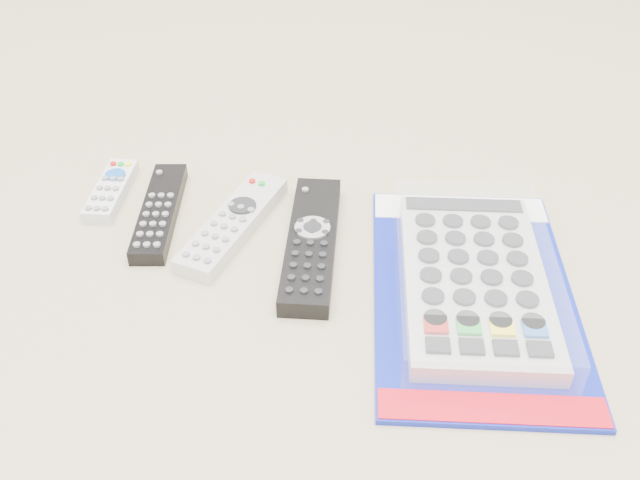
% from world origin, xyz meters
% --- Properties ---
extents(remote_small_grey, '(0.06, 0.14, 0.02)m').
position_xyz_m(remote_small_grey, '(-0.21, 0.03, 0.01)').
color(remote_small_grey, silver).
rests_on(remote_small_grey, ground).
extents(remote_slim_black, '(0.08, 0.20, 0.02)m').
position_xyz_m(remote_slim_black, '(-0.13, -0.00, 0.01)').
color(remote_slim_black, black).
rests_on(remote_slim_black, ground).
extents(remote_silver_dvd, '(0.09, 0.22, 0.02)m').
position_xyz_m(remote_silver_dvd, '(-0.02, -0.01, 0.01)').
color(remote_silver_dvd, '#BABABF').
rests_on(remote_silver_dvd, ground).
extents(remote_large_black, '(0.09, 0.25, 0.03)m').
position_xyz_m(remote_large_black, '(0.08, -0.02, 0.01)').
color(remote_large_black, black).
rests_on(remote_large_black, ground).
extents(jumbo_remote_packaged, '(0.28, 0.40, 0.05)m').
position_xyz_m(jumbo_remote_packaged, '(0.28, -0.06, 0.02)').
color(jumbo_remote_packaged, '#0D1B98').
rests_on(jumbo_remote_packaged, ground).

